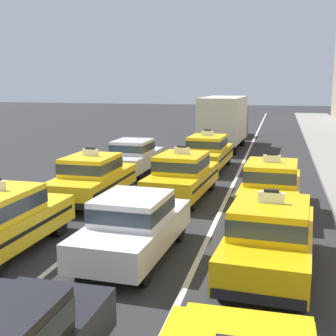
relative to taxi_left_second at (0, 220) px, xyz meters
name	(u,v)px	position (x,y,z in m)	size (l,w,h in m)	color
lane_stripe_left_center	(174,168)	(1.67, 12.10, -0.87)	(0.14, 80.00, 0.01)	silver
lane_stripe_center_right	(239,171)	(4.87, 12.10, -0.87)	(0.14, 80.00, 0.01)	silver
taxi_left_second	(0,220)	(0.00, 0.00, 0.00)	(1.91, 4.60, 1.96)	black
taxi_left_third	(92,177)	(0.23, 5.31, 0.00)	(1.87, 4.58, 1.96)	black
sedan_left_fourth	(133,156)	(0.12, 10.39, -0.03)	(1.86, 4.34, 1.58)	black
sedan_center_second	(134,224)	(3.32, 0.52, -0.03)	(1.97, 4.38, 1.58)	black
taxi_center_third	(182,175)	(3.26, 6.49, 0.00)	(2.09, 4.66, 1.96)	black
taxi_center_fourth	(207,152)	(3.31, 12.19, 0.00)	(2.02, 4.64, 1.96)	black
box_truck_center_fifth	(225,120)	(3.29, 19.53, 0.90)	(2.53, 7.05, 3.27)	black
sedan_center_sixth	(233,125)	(3.18, 26.01, -0.03)	(1.89, 4.35, 1.58)	black
taxi_right_second	(270,236)	(6.55, 0.34, 0.00)	(2.11, 4.67, 1.96)	black
taxi_right_third	(271,185)	(6.46, 5.49, 0.00)	(1.98, 4.63, 1.96)	black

